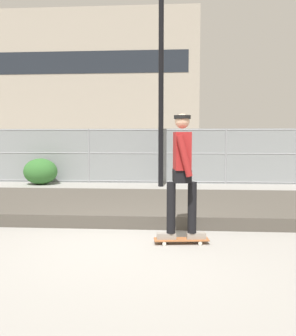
{
  "coord_description": "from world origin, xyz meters",
  "views": [
    {
      "loc": [
        0.6,
        -5.03,
        1.55
      ],
      "look_at": [
        -0.04,
        3.86,
        0.8
      ],
      "focal_mm": 38.86,
      "sensor_mm": 36.0,
      "label": 1
    }
  ],
  "objects": [
    {
      "name": "skateboard",
      "position": [
        0.71,
        0.21,
        0.06
      ],
      "size": [
        0.82,
        0.29,
        0.07
      ],
      "color": "#9E5B33",
      "rests_on": "ground_plane"
    },
    {
      "name": "shrub_left",
      "position": [
        -3.81,
        6.64,
        0.43
      ],
      "size": [
        1.12,
        0.91,
        0.86
      ],
      "color": "#336B2D",
      "rests_on": "ground_plane"
    },
    {
      "name": "street_lamp",
      "position": [
        0.18,
        6.44,
        4.74
      ],
      "size": [
        0.44,
        0.44,
        7.75
      ],
      "color": "black",
      "rests_on": "ground_plane"
    },
    {
      "name": "parked_car_near",
      "position": [
        -3.39,
        9.9,
        0.84
      ],
      "size": [
        4.51,
        2.16,
        1.66
      ],
      "color": "navy",
      "rests_on": "ground_plane"
    },
    {
      "name": "parked_car_mid",
      "position": [
        2.9,
        10.03,
        0.84
      ],
      "size": [
        4.45,
        2.05,
        1.66
      ],
      "color": "#474C54",
      "rests_on": "ground_plane"
    },
    {
      "name": "gravel_berm",
      "position": [
        0.0,
        2.6,
        0.11
      ],
      "size": [
        13.05,
        3.27,
        0.23
      ],
      "primitive_type": "cube",
      "color": "#4C473F",
      "rests_on": "ground_plane"
    },
    {
      "name": "ground_plane",
      "position": [
        0.0,
        0.0,
        0.0
      ],
      "size": [
        120.0,
        120.0,
        0.0
      ],
      "primitive_type": "plane",
      "color": "gray"
    },
    {
      "name": "skater",
      "position": [
        0.71,
        0.21,
        1.11
      ],
      "size": [
        0.73,
        0.6,
        1.82
      ],
      "color": "gray",
      "rests_on": "skateboard"
    },
    {
      "name": "chain_fence",
      "position": [
        0.0,
        7.25,
        0.93
      ],
      "size": [
        23.32,
        0.06,
        1.85
      ],
      "color": "gray",
      "rests_on": "ground_plane"
    },
    {
      "name": "library_building",
      "position": [
        -12.28,
        43.34,
        8.11
      ],
      "size": [
        31.37,
        13.83,
        16.23
      ],
      "color": "#9E9384",
      "rests_on": "ground_plane"
    }
  ]
}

